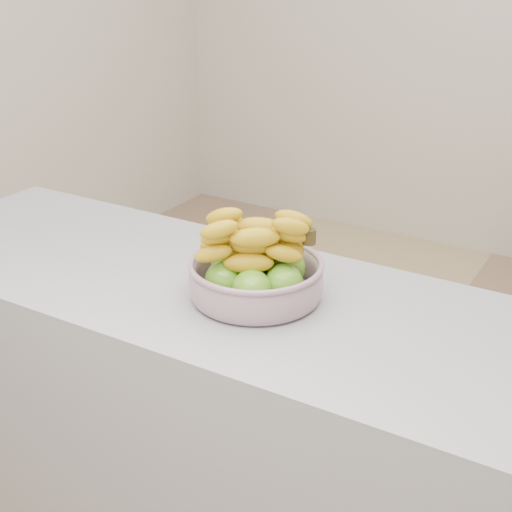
{
  "coord_description": "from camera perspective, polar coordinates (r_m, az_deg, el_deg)",
  "views": [
    {
      "loc": [
        0.74,
        -1.85,
        1.64
      ],
      "look_at": [
        0.01,
        -0.63,
        1.0
      ],
      "focal_mm": 50.0,
      "sensor_mm": 36.0,
      "label": 1
    }
  ],
  "objects": [
    {
      "name": "ground",
      "position": [
        2.58,
        7.23,
        -15.51
      ],
      "size": [
        4.0,
        4.0,
        0.0
      ],
      "primitive_type": "plane",
      "color": "tan",
      "rests_on": "ground"
    },
    {
      "name": "counter",
      "position": [
        1.85,
        -0.3,
        -15.63
      ],
      "size": [
        2.0,
        0.6,
        0.9
      ],
      "primitive_type": "cube",
      "color": "gray",
      "rests_on": "ground"
    },
    {
      "name": "fruit_bowl",
      "position": [
        1.57,
        -0.01,
        -1.3
      ],
      "size": [
        0.3,
        0.3,
        0.19
      ],
      "rotation": [
        0.0,
        0.0,
        0.42
      ],
      "color": "#A9B4CB",
      "rests_on": "counter"
    }
  ]
}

